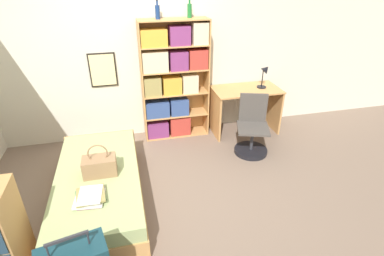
% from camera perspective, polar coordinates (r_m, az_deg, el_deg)
% --- Properties ---
extents(ground_plane, '(14.00, 14.00, 0.00)m').
position_cam_1_polar(ground_plane, '(3.91, -7.00, -11.97)').
color(ground_plane, '#756051').
extents(wall_back, '(10.00, 0.09, 2.60)m').
position_cam_1_polar(wall_back, '(4.80, -10.55, 13.05)').
color(wall_back, beige).
rests_on(wall_back, ground_plane).
extents(bed, '(0.97, 1.98, 0.41)m').
position_cam_1_polar(bed, '(3.81, -17.19, -10.52)').
color(bed, tan).
rests_on(bed, ground_plane).
extents(handbag, '(0.37, 0.22, 0.39)m').
position_cam_1_polar(handbag, '(3.59, -17.18, -6.83)').
color(handbag, '#93704C').
rests_on(handbag, bed).
extents(book_stack_on_bed, '(0.33, 0.35, 0.07)m').
position_cam_1_polar(book_stack_on_bed, '(3.30, -18.81, -12.28)').
color(book_stack_on_bed, '#7A336B').
rests_on(book_stack_on_bed, bed).
extents(bookcase, '(1.05, 0.31, 1.88)m').
position_cam_1_polar(bookcase, '(4.75, -3.73, 9.08)').
color(bookcase, tan).
rests_on(bookcase, ground_plane).
extents(bottle_green, '(0.07, 0.07, 0.27)m').
position_cam_1_polar(bottle_green, '(4.51, -6.59, 21.17)').
color(bottle_green, navy).
rests_on(bottle_green, bookcase).
extents(bottle_brown, '(0.06, 0.06, 0.27)m').
position_cam_1_polar(bottle_brown, '(4.61, -0.47, 21.52)').
color(bottle_brown, '#1E6B2D').
rests_on(bottle_brown, bookcase).
extents(desk, '(1.10, 0.62, 0.77)m').
position_cam_1_polar(desk, '(5.11, 10.12, 4.78)').
color(desk, tan).
rests_on(desk, ground_plane).
extents(desk_lamp, '(0.20, 0.15, 0.39)m').
position_cam_1_polar(desk_lamp, '(5.07, 13.76, 10.24)').
color(desk_lamp, black).
rests_on(desk_lamp, desk).
extents(desk_chair, '(0.58, 0.58, 0.88)m').
position_cam_1_polar(desk_chair, '(4.63, 11.31, -1.35)').
color(desk_chair, black).
rests_on(desk_chair, ground_plane).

